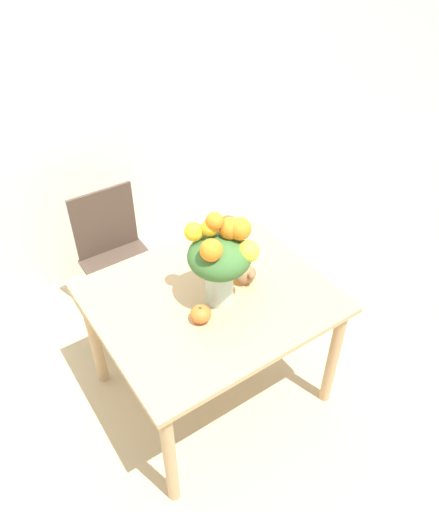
% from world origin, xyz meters
% --- Properties ---
extents(ground_plane, '(12.00, 12.00, 0.00)m').
position_xyz_m(ground_plane, '(0.00, 0.00, 0.00)').
color(ground_plane, tan).
extents(wall_back, '(8.00, 0.06, 2.70)m').
position_xyz_m(wall_back, '(0.00, 1.39, 1.35)').
color(wall_back, silver).
rests_on(wall_back, ground_plane).
extents(dining_table, '(1.12, 0.96, 0.76)m').
position_xyz_m(dining_table, '(0.00, 0.00, 0.65)').
color(dining_table, tan).
rests_on(dining_table, ground_plane).
extents(flower_vase, '(0.35, 0.31, 0.49)m').
position_xyz_m(flower_vase, '(0.03, -0.04, 1.03)').
color(flower_vase, '#B2CCBC').
rests_on(flower_vase, dining_table).
extents(pumpkin, '(0.10, 0.10, 0.09)m').
position_xyz_m(pumpkin, '(-0.13, -0.11, 0.80)').
color(pumpkin, orange).
rests_on(pumpkin, dining_table).
extents(turkey_figurine, '(0.12, 0.16, 0.10)m').
position_xyz_m(turkey_figurine, '(0.20, 0.00, 0.81)').
color(turkey_figurine, '#936642').
rests_on(turkey_figurine, dining_table).
extents(dining_chair_near_window, '(0.43, 0.43, 0.91)m').
position_xyz_m(dining_chair_near_window, '(-0.15, 0.83, 0.48)').
color(dining_chair_near_window, '#47382D').
rests_on(dining_chair_near_window, ground_plane).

